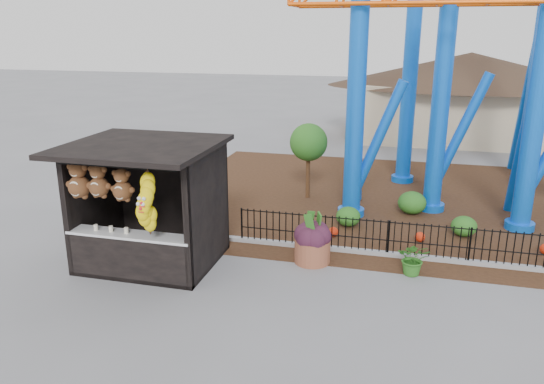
% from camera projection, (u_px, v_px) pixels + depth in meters
% --- Properties ---
extents(ground, '(120.00, 120.00, 0.00)m').
position_uv_depth(ground, '(252.00, 296.00, 11.80)').
color(ground, slate).
rests_on(ground, ground).
extents(mulch_bed, '(18.00, 12.00, 0.02)m').
position_uv_depth(mulch_bed, '(430.00, 202.00, 18.24)').
color(mulch_bed, '#331E11').
rests_on(mulch_bed, ground).
extents(curb, '(18.00, 0.18, 0.12)m').
position_uv_depth(curb, '(435.00, 259.00, 13.60)').
color(curb, gray).
rests_on(curb, ground).
extents(prize_booth, '(3.50, 3.40, 3.12)m').
position_uv_depth(prize_booth, '(144.00, 207.00, 12.90)').
color(prize_booth, black).
rests_on(prize_booth, ground).
extents(picket_fence, '(12.20, 0.06, 1.00)m').
position_uv_depth(picket_fence, '(474.00, 247.00, 13.25)').
color(picket_fence, black).
rests_on(picket_fence, ground).
extents(roller_coaster, '(11.00, 6.37, 10.82)m').
position_uv_depth(roller_coaster, '(486.00, 5.00, 16.31)').
color(roller_coaster, blue).
rests_on(roller_coaster, ground).
extents(terracotta_planter, '(1.00, 1.00, 0.61)m').
position_uv_depth(terracotta_planter, '(312.00, 251.00, 13.49)').
color(terracotta_planter, brown).
rests_on(terracotta_planter, ground).
extents(planter_foliage, '(0.70, 0.70, 0.64)m').
position_uv_depth(planter_foliage, '(313.00, 228.00, 13.30)').
color(planter_foliage, '#321423').
rests_on(planter_foliage, terracotta_planter).
extents(potted_plant, '(0.79, 0.69, 0.85)m').
position_uv_depth(potted_plant, '(414.00, 258.00, 12.75)').
color(potted_plant, '#1D5B1A').
rests_on(potted_plant, ground).
extents(landscaping, '(8.96, 3.32, 0.72)m').
position_uv_depth(landscaping, '(446.00, 217.00, 15.90)').
color(landscaping, '#25591A').
rests_on(landscaping, mulch_bed).
extents(pavilion, '(15.00, 15.00, 4.80)m').
position_uv_depth(pavilion, '(469.00, 82.00, 27.98)').
color(pavilion, '#BFAD8C').
rests_on(pavilion, ground).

